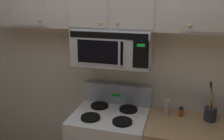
{
  "coord_description": "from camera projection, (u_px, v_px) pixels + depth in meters",
  "views": [
    {
      "loc": [
        0.65,
        -1.83,
        2.09
      ],
      "look_at": [
        0.0,
        0.49,
        1.35
      ],
      "focal_mm": 40.82,
      "sensor_mm": 36.0,
      "label": 1
    }
  ],
  "objects": [
    {
      "name": "pepper_mill",
      "position": [
        167.0,
        108.0,
        2.54
      ],
      "size": [
        0.06,
        0.06,
        0.16
      ],
      "primitive_type": "cylinder",
      "color": "#B7B2A8",
      "rests_on": "counter_segment"
    },
    {
      "name": "over_range_microwave",
      "position": [
        113.0,
        47.0,
        2.5
      ],
      "size": [
        0.76,
        0.43,
        0.35
      ],
      "color": "#B7BABF"
    },
    {
      "name": "back_wall",
      "position": [
        119.0,
        62.0,
        2.8
      ],
      "size": [
        5.2,
        0.1,
        2.7
      ],
      "primitive_type": "cube",
      "color": "silver",
      "rests_on": "ground_plane"
    },
    {
      "name": "utensil_crock_charcoal",
      "position": [
        210.0,
        112.0,
        2.44
      ],
      "size": [
        0.11,
        0.11,
        0.39
      ],
      "color": "#2D2D33",
      "rests_on": "counter_segment"
    },
    {
      "name": "spice_jar",
      "position": [
        181.0,
        112.0,
        2.54
      ],
      "size": [
        0.05,
        0.05,
        0.09
      ],
      "color": "#C64C19",
      "rests_on": "counter_segment"
    }
  ]
}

